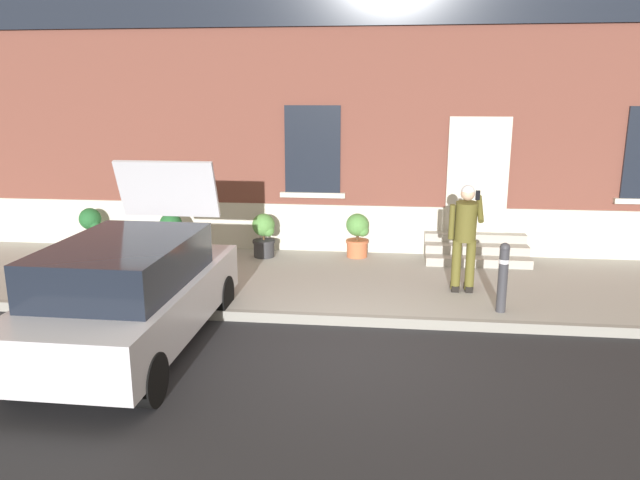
% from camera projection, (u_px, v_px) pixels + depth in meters
% --- Properties ---
extents(ground_plane, '(80.00, 80.00, 0.00)m').
position_uv_depth(ground_plane, '(342.00, 351.00, 7.95)').
color(ground_plane, '#232326').
extents(sidewalk, '(24.00, 3.60, 0.15)m').
position_uv_depth(sidewalk, '(355.00, 281.00, 10.63)').
color(sidewalk, '#99968E').
rests_on(sidewalk, ground).
extents(curb_edge, '(24.00, 0.12, 0.15)m').
position_uv_depth(curb_edge, '(347.00, 320.00, 8.84)').
color(curb_edge, gray).
rests_on(curb_edge, ground).
extents(building_facade, '(24.00, 1.52, 7.50)m').
position_uv_depth(building_facade, '(365.00, 70.00, 12.17)').
color(building_facade, brown).
rests_on(building_facade, ground).
extents(entrance_stoop, '(1.93, 0.96, 0.48)m').
position_uv_depth(entrance_stoop, '(475.00, 250.00, 11.70)').
color(entrance_stoop, '#9E998E').
rests_on(entrance_stoop, sidewalk).
extents(hatchback_car_silver, '(1.82, 4.08, 2.34)m').
position_uv_depth(hatchback_car_silver, '(131.00, 292.00, 7.82)').
color(hatchback_car_silver, '#B7B7BF').
rests_on(hatchback_car_silver, ground).
extents(bollard_near_person, '(0.15, 0.15, 1.04)m').
position_uv_depth(bollard_near_person, '(503.00, 275.00, 8.83)').
color(bollard_near_person, '#333338').
rests_on(bollard_near_person, sidewalk).
extents(person_on_phone, '(0.51, 0.47, 1.75)m').
position_uv_depth(person_on_phone, '(465.00, 232.00, 9.61)').
color(person_on_phone, '#514C1E').
rests_on(person_on_phone, sidewalk).
extents(planter_olive, '(0.44, 0.44, 0.86)m').
position_uv_depth(planter_olive, '(91.00, 228.00, 12.40)').
color(planter_olive, '#606B38').
rests_on(planter_olive, sidewalk).
extents(planter_cream, '(0.44, 0.44, 0.86)m').
position_uv_depth(planter_cream, '(172.00, 233.00, 11.91)').
color(planter_cream, beige).
rests_on(planter_cream, sidewalk).
extents(planter_charcoal, '(0.44, 0.44, 0.86)m').
position_uv_depth(planter_charcoal, '(264.00, 234.00, 11.84)').
color(planter_charcoal, '#2D2D30').
rests_on(planter_charcoal, sidewalk).
extents(planter_terracotta, '(0.44, 0.44, 0.86)m').
position_uv_depth(planter_terracotta, '(358.00, 234.00, 11.84)').
color(planter_terracotta, '#B25B38').
rests_on(planter_terracotta, sidewalk).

